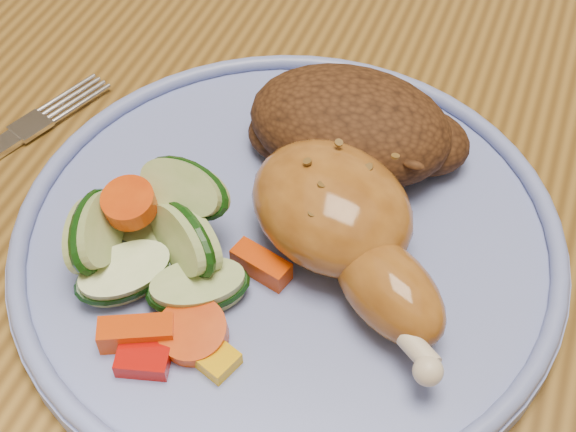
{
  "coord_description": "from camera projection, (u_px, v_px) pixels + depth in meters",
  "views": [
    {
      "loc": [
        0.04,
        -0.36,
        1.1
      ],
      "look_at": [
        -0.05,
        -0.11,
        0.78
      ],
      "focal_mm": 50.0,
      "sensor_mm": 36.0,
      "label": 1
    }
  ],
  "objects": [
    {
      "name": "vegetable_pile",
      "position": [
        157.0,
        249.0,
        0.4
      ],
      "size": [
        0.12,
        0.12,
        0.06
      ],
      "color": "#A50A05",
      "rests_on": "plate"
    },
    {
      "name": "plate",
      "position": [
        288.0,
        241.0,
        0.44
      ],
      "size": [
        0.3,
        0.3,
        0.01
      ],
      "primitive_type": "cylinder",
      "color": "#6B7CC5",
      "rests_on": "dining_table"
    },
    {
      "name": "rice_pilaf",
      "position": [
        354.0,
        128.0,
        0.46
      ],
      "size": [
        0.13,
        0.09,
        0.05
      ],
      "color": "#402210",
      "rests_on": "plate"
    },
    {
      "name": "plate_rim",
      "position": [
        288.0,
        228.0,
        0.43
      ],
      "size": [
        0.3,
        0.3,
        0.01
      ],
      "primitive_type": "torus",
      "color": "#6B7CC5",
      "rests_on": "plate"
    },
    {
      "name": "chicken_leg",
      "position": [
        345.0,
        225.0,
        0.41
      ],
      "size": [
        0.14,
        0.13,
        0.05
      ],
      "color": "#9E5F21",
      "rests_on": "plate"
    },
    {
      "name": "dining_table",
      "position": [
        414.0,
        228.0,
        0.56
      ],
      "size": [
        0.9,
        1.4,
        0.75
      ],
      "color": "brown",
      "rests_on": "ground"
    }
  ]
}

